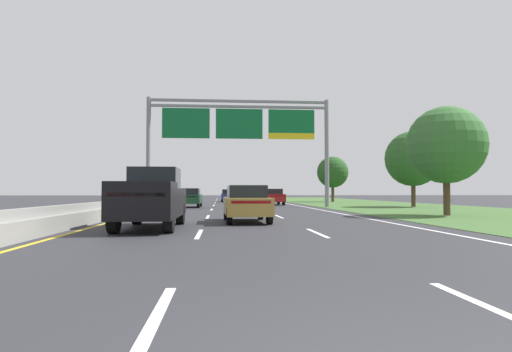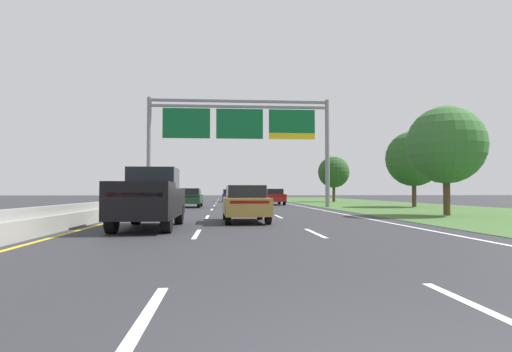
# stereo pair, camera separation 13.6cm
# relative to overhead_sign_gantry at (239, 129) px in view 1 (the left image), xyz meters

# --- Properties ---
(ground_plane) EXTENTS (220.00, 220.00, 0.00)m
(ground_plane) POSITION_rel_overhead_sign_gantry_xyz_m (-0.30, 2.64, -6.42)
(ground_plane) COLOR #2B2B30
(lane_striping) EXTENTS (11.96, 106.00, 0.01)m
(lane_striping) POSITION_rel_overhead_sign_gantry_xyz_m (-0.30, 2.18, -6.42)
(lane_striping) COLOR white
(lane_striping) RESTS_ON ground
(grass_verge_right) EXTENTS (14.00, 110.00, 0.02)m
(grass_verge_right) POSITION_rel_overhead_sign_gantry_xyz_m (13.65, 2.64, -6.41)
(grass_verge_right) COLOR #3D602D
(grass_verge_right) RESTS_ON ground
(median_barrier_concrete) EXTENTS (0.60, 110.00, 0.85)m
(median_barrier_concrete) POSITION_rel_overhead_sign_gantry_xyz_m (-6.90, 2.64, -6.07)
(median_barrier_concrete) COLOR gray
(median_barrier_concrete) RESTS_ON ground
(overhead_sign_gantry) EXTENTS (15.06, 0.42, 8.99)m
(overhead_sign_gantry) POSITION_rel_overhead_sign_gantry_xyz_m (0.00, 0.00, 0.00)
(overhead_sign_gantry) COLOR gray
(overhead_sign_gantry) RESTS_ON ground
(pickup_truck_black) EXTENTS (2.02, 5.41, 2.20)m
(pickup_truck_black) POSITION_rel_overhead_sign_gantry_xyz_m (-3.95, -19.64, -5.35)
(pickup_truck_black) COLOR black
(pickup_truck_black) RESTS_ON ground
(car_red_right_lane_sedan) EXTENTS (1.95, 4.45, 1.57)m
(car_red_right_lane_sedan) POSITION_rel_overhead_sign_gantry_xyz_m (3.62, 6.84, -5.61)
(car_red_right_lane_sedan) COLOR maroon
(car_red_right_lane_sedan) RESTS_ON ground
(car_gold_centre_lane_sedan) EXTENTS (1.94, 4.45, 1.57)m
(car_gold_centre_lane_sedan) POSITION_rel_overhead_sign_gantry_xyz_m (-0.39, -16.71, -5.61)
(car_gold_centre_lane_sedan) COLOR #A38438
(car_gold_centre_lane_sedan) RESTS_ON ground
(car_darkgreen_left_lane_sedan) EXTENTS (1.88, 4.43, 1.57)m
(car_darkgreen_left_lane_sedan) POSITION_rel_overhead_sign_gantry_xyz_m (-4.06, 0.96, -5.61)
(car_darkgreen_left_lane_sedan) COLOR #193D23
(car_darkgreen_left_lane_sedan) RESTS_ON ground
(car_blue_centre_lane_sedan) EXTENTS (1.86, 4.42, 1.57)m
(car_blue_centre_lane_sedan) POSITION_rel_overhead_sign_gantry_xyz_m (-0.55, 19.06, -5.61)
(car_blue_centre_lane_sedan) COLOR navy
(car_blue_centre_lane_sedan) RESTS_ON ground
(roadside_tree_near) EXTENTS (4.20, 4.20, 5.94)m
(roadside_tree_near) POSITION_rel_overhead_sign_gantry_xyz_m (10.71, -12.87, -2.59)
(roadside_tree_near) COLOR #4C3823
(roadside_tree_near) RESTS_ON ground
(roadside_tree_mid) EXTENTS (4.67, 4.67, 6.42)m
(roadside_tree_mid) POSITION_rel_overhead_sign_gantry_xyz_m (14.70, -0.13, -2.35)
(roadside_tree_mid) COLOR #4C3823
(roadside_tree_mid) RESTS_ON ground
(roadside_tree_far) EXTENTS (3.91, 3.91, 5.70)m
(roadside_tree_far) POSITION_rel_overhead_sign_gantry_xyz_m (12.48, 17.76, -2.70)
(roadside_tree_far) COLOR #4C3823
(roadside_tree_far) RESTS_ON ground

